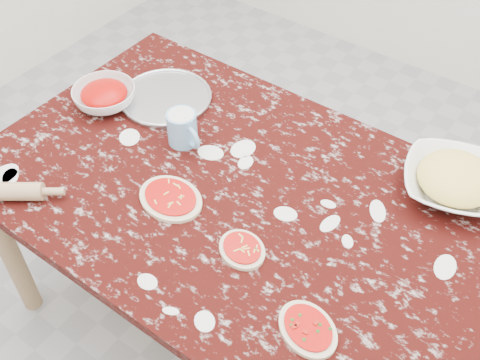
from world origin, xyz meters
name	(u,v)px	position (x,y,z in m)	size (l,w,h in m)	color
ground	(240,322)	(0.00, 0.00, 0.00)	(4.00, 4.00, 0.00)	gray
worktable	(240,210)	(0.00, 0.00, 0.67)	(1.60, 1.00, 0.75)	black
pizza_tray	(166,98)	(-0.47, 0.20, 0.76)	(0.31, 0.31, 0.01)	#B2B2B7
sauce_bowl	(105,97)	(-0.62, 0.06, 0.78)	(0.21, 0.21, 0.07)	white
cheese_bowl	(454,183)	(0.51, 0.37, 0.79)	(0.30, 0.30, 0.07)	white
flour_mug	(183,128)	(-0.28, 0.07, 0.81)	(0.14, 0.10, 0.11)	#74ACD7
pizza_left	(171,198)	(-0.14, -0.15, 0.76)	(0.22, 0.18, 0.02)	beige
pizza_mid	(242,249)	(0.13, -0.17, 0.76)	(0.17, 0.16, 0.02)	beige
pizza_right	(308,329)	(0.40, -0.27, 0.76)	(0.20, 0.18, 0.02)	beige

